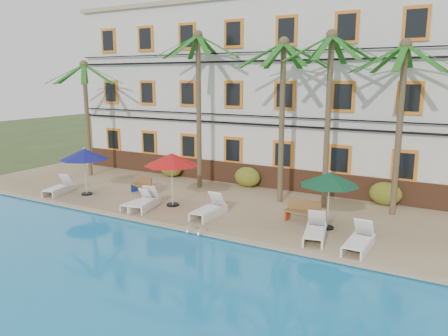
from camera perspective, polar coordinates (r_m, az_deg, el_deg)
The scene contains 25 objects.
ground at distance 18.54m, azimuth -5.01°, elevation -7.66°, with size 100.00×100.00×0.00m, color #384C23.
pool_deck at distance 22.60m, azimuth 2.19°, elevation -3.74°, with size 30.00×12.00×0.25m, color tan.
swimming_pool at distance 13.79m, azimuth -22.31°, elevation -15.11°, with size 26.00×12.00×0.20m, color #1A86C4.
pool_coping at distance 17.75m, azimuth -6.68°, elevation -7.61°, with size 30.00×0.35×0.06m, color tan.
hotel_building at distance 26.34m, azimuth 7.35°, elevation 9.93°, with size 25.40×6.44×10.22m.
palm_a at distance 27.61m, azimuth -17.57°, elevation 8.31°, with size 4.49×4.49×6.92m.
palm_b at distance 23.34m, azimuth -3.34°, elevation 10.28°, with size 4.49×4.49×8.30m.
palm_c at distance 20.59m, azimuth 7.64°, elevation 9.09°, with size 4.49×4.49×7.71m.
palm_d at distance 19.88m, azimuth 13.54°, elevation 9.13°, with size 4.49×4.49×7.92m.
palm_e at distance 19.81m, azimuth 22.13°, elevation 7.84°, with size 4.49×4.49×7.47m.
shrub_left at distance 26.66m, azimuth -6.94°, elevation 0.05°, with size 1.50×0.90×1.10m, color #225518.
shrub_mid at distance 24.01m, azimuth 3.06°, elevation -1.17°, with size 1.50×0.90×1.10m, color #225518.
shrub_right at distance 21.87m, azimuth 20.33°, elevation -3.17°, with size 1.50×0.90×1.10m, color #225518.
umbrella_blue at distance 23.14m, azimuth -17.78°, elevation 1.71°, with size 2.46×2.46×2.46m.
umbrella_red at distance 20.20m, azimuth -6.86°, elevation 1.09°, with size 2.57×2.57×2.57m.
umbrella_green at distance 17.46m, azimuth 13.62°, elevation -1.42°, with size 2.36×2.36×2.36m.
lounger_a at distance 24.25m, azimuth -20.68°, elevation -2.40°, with size 1.15×2.05×0.92m.
lounger_b at distance 20.54m, azimuth -11.16°, elevation -4.41°, with size 0.62×1.72×0.81m.
lounger_c at distance 20.41m, azimuth -10.28°, elevation -4.35°, with size 1.18×2.13×0.95m.
lounger_d at distance 18.96m, azimuth -1.94°, elevation -5.37°, with size 0.75×2.06×0.97m.
lounger_e at distance 16.71m, azimuth 11.82°, elevation -8.01°, with size 1.16×2.14×0.96m.
lounger_f at distance 16.12m, azimuth 17.23°, elevation -9.05°, with size 0.76×2.04×0.95m.
bench_left at distance 22.93m, azimuth -10.59°, elevation -2.17°, with size 1.57×0.93×0.93m.
bench_right at distance 18.44m, azimuth 10.26°, elevation -5.55°, with size 1.53×0.56×0.93m.
pool_ladder at distance 17.02m, azimuth -3.49°, elevation -8.52°, with size 0.54×0.74×0.74m.
Camera 1 is at (9.99, -14.38, 6.10)m, focal length 35.00 mm.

